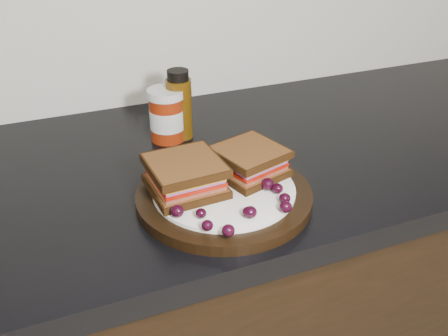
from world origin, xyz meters
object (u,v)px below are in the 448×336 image
(plate, at_px, (224,196))
(condiment_jar, at_px, (167,115))
(oil_bottle, at_px, (179,104))
(sandwich_left, at_px, (185,176))

(plate, distance_m, condiment_jar, 0.25)
(condiment_jar, relative_size, oil_bottle, 0.76)
(condiment_jar, distance_m, oil_bottle, 0.03)
(oil_bottle, bearing_deg, sandwich_left, -105.61)
(plate, bearing_deg, oil_bottle, 88.34)
(oil_bottle, bearing_deg, condiment_jar, -174.17)
(sandwich_left, height_order, oil_bottle, oil_bottle)
(sandwich_left, height_order, condiment_jar, condiment_jar)
(plate, bearing_deg, sandwich_left, 162.90)
(sandwich_left, xyz_separation_m, condiment_jar, (0.04, 0.23, 0.00))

